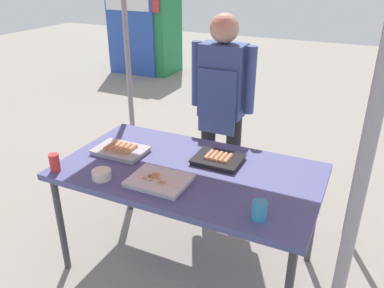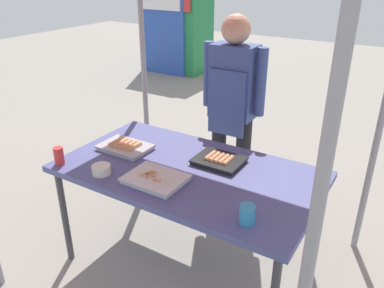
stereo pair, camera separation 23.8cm
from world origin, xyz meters
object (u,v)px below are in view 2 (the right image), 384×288
neighbor_stall_left (181,26)px  tray_meat_skewers (155,179)px  stall_table (188,176)px  condiment_bowl (101,170)px  vendor_woman (233,100)px  drink_cup_near_edge (247,214)px  neighbor_stall_right (169,26)px  tray_grilled_sausages (219,160)px  drink_cup_by_wok (59,156)px  tray_pork_links (125,147)px

neighbor_stall_left → tray_meat_skewers: bearing=-58.4°
stall_table → condiment_bowl: bearing=-141.8°
vendor_woman → neighbor_stall_left: size_ratio=0.96×
drink_cup_near_edge → vendor_woman: (-0.65, 1.15, 0.13)m
condiment_bowl → vendor_woman: 1.21m
tray_meat_skewers → vendor_woman: size_ratio=0.22×
tray_meat_skewers → condiment_bowl: bearing=-163.8°
stall_table → neighbor_stall_right: 5.34m
vendor_woman → neighbor_stall_right: bearing=-49.0°
stall_table → condiment_bowl: (-0.41, -0.32, 0.08)m
drink_cup_near_edge → neighbor_stall_left: 5.94m
stall_table → neighbor_stall_right: bearing=126.0°
tray_grilled_sausages → neighbor_stall_left: 5.31m
condiment_bowl → drink_cup_by_wok: 0.32m
drink_cup_by_wok → neighbor_stall_left: bearing=114.9°
tray_pork_links → neighbor_stall_left: 5.10m
tray_grilled_sausages → tray_pork_links: size_ratio=0.88×
vendor_woman → neighbor_stall_left: neighbor_stall_left is taller
drink_cup_by_wok → condiment_bowl: bearing=8.0°
tray_meat_skewers → neighbor_stall_right: (-3.06, 4.55, 0.07)m
neighbor_stall_right → neighbor_stall_left: bearing=43.7°
tray_grilled_sausages → neighbor_stall_right: bearing=128.2°
neighbor_stall_right → tray_meat_skewers: bearing=-56.0°
tray_pork_links → condiment_bowl: (0.10, -0.33, 0.01)m
stall_table → drink_cup_by_wok: bearing=-153.1°
neighbor_stall_left → stall_table: bearing=-56.4°
neighbor_stall_left → neighbor_stall_right: 0.23m
stall_table → tray_pork_links: tray_pork_links is taller
tray_grilled_sausages → tray_pork_links: tray_pork_links is taller
tray_grilled_sausages → neighbor_stall_left: size_ratio=0.18×
drink_cup_near_edge → neighbor_stall_left: bearing=126.3°
condiment_bowl → neighbor_stall_left: bearing=118.1°
neighbor_stall_left → drink_cup_near_edge: bearing=-53.7°
tray_meat_skewers → neighbor_stall_right: neighbor_stall_right is taller
tray_grilled_sausages → neighbor_stall_left: neighbor_stall_left is taller
stall_table → vendor_woman: 0.87m
tray_pork_links → stall_table: bearing=-0.9°
condiment_bowl → drink_cup_by_wok: size_ratio=1.02×
tray_grilled_sausages → tray_meat_skewers: 0.45m
tray_meat_skewers → neighbor_stall_right: bearing=124.0°
tray_meat_skewers → tray_pork_links: 0.49m
tray_grilled_sausages → drink_cup_near_edge: 0.63m
tray_pork_links → condiment_bowl: 0.35m
drink_cup_by_wok → neighbor_stall_right: size_ratio=0.07×
neighbor_stall_left → neighbor_stall_right: size_ratio=0.99×
condiment_bowl → neighbor_stall_right: size_ratio=0.07×
tray_grilled_sausages → vendor_woman: vendor_woman is taller
tray_pork_links → vendor_woman: size_ratio=0.22×
vendor_woman → tray_meat_skewers: bearing=91.8°
drink_cup_near_edge → neighbor_stall_left: (-3.52, 4.79, 0.03)m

